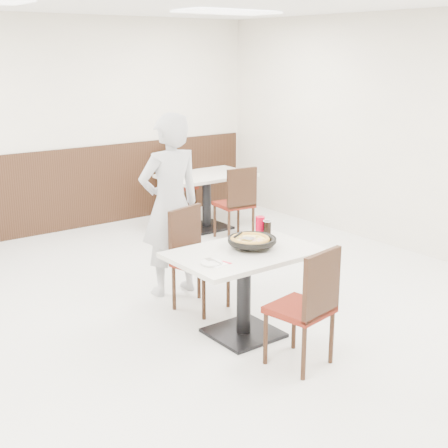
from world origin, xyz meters
TOP-DOWN VIEW (x-y plane):
  - floor at (0.00, 0.00)m, footprint 7.00×7.00m
  - wall_back at (0.00, 3.50)m, footprint 6.00×0.04m
  - wall_right at (3.00, 0.00)m, footprint 0.04×7.00m
  - wainscot_back at (0.00, 3.48)m, footprint 5.90×0.03m
  - fluo_panel_d at (1.50, 1.80)m, footprint 1.20×0.60m
  - main_table at (-0.07, -0.50)m, footprint 1.29×0.95m
  - chair_near at (-0.05, -1.15)m, footprint 0.49×0.49m
  - chair_far at (-0.03, 0.19)m, footprint 0.52×0.52m
  - trivet at (-0.02, -0.46)m, footprint 0.13×0.13m
  - pizza_pan at (0.04, -0.47)m, footprint 0.42×0.42m
  - pizza at (0.02, -0.46)m, footprint 0.33×0.33m
  - pizza_server at (-0.01, -0.47)m, footprint 0.10×0.12m
  - napkin at (-0.45, -0.62)m, footprint 0.19×0.19m
  - side_plate at (-0.47, -0.60)m, footprint 0.19×0.19m
  - fork at (-0.44, -0.62)m, footprint 0.03×0.15m
  - cola_glass at (0.37, -0.27)m, footprint 0.08×0.08m
  - red_cup at (0.36, -0.19)m, footprint 0.09×0.09m
  - diner_person at (-0.03, 0.70)m, footprint 0.68×0.46m
  - bg_table_right at (1.62, 2.42)m, footprint 1.29×0.94m
  - bg_chair_right_near at (1.62, 1.81)m, footprint 0.46×0.46m
  - bg_chair_right_far at (1.64, 3.14)m, footprint 0.43×0.43m

SIDE VIEW (x-z plane):
  - floor at x=0.00m, z-range 0.00..0.00m
  - main_table at x=-0.07m, z-range 0.00..0.75m
  - bg_table_right at x=1.62m, z-range 0.00..0.75m
  - chair_near at x=-0.05m, z-range 0.00..0.95m
  - chair_far at x=-0.03m, z-range 0.00..0.95m
  - bg_chair_right_near at x=1.62m, z-range 0.00..0.95m
  - bg_chair_right_far at x=1.64m, z-range 0.00..0.95m
  - wainscot_back at x=0.00m, z-range 0.00..1.10m
  - napkin at x=-0.45m, z-range 0.75..0.75m
  - side_plate at x=-0.47m, z-range 0.75..0.77m
  - trivet at x=-0.02m, z-range 0.75..0.79m
  - fork at x=-0.44m, z-range 0.77..0.77m
  - pizza_pan at x=0.04m, z-range 0.79..0.80m
  - pizza at x=0.02m, z-range 0.80..0.82m
  - cola_glass at x=0.37m, z-range 0.75..0.88m
  - red_cup at x=0.36m, z-range 0.75..0.91m
  - pizza_server at x=-0.01m, z-range 0.84..0.84m
  - diner_person at x=-0.03m, z-range 0.00..1.79m
  - wall_back at x=0.00m, z-range 0.00..2.80m
  - wall_right at x=3.00m, z-range 0.00..2.80m
  - fluo_panel_d at x=1.50m, z-range 2.77..2.79m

